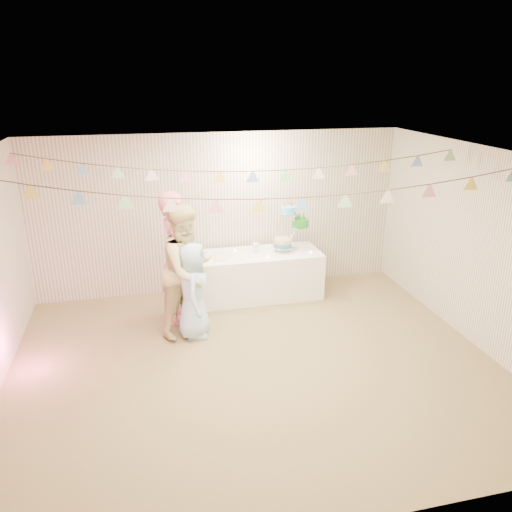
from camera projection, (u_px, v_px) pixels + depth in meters
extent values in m
plane|color=olive|center=(255.00, 364.00, 6.29)|extent=(6.00, 6.00, 0.00)
plane|color=white|center=(255.00, 156.00, 5.40)|extent=(6.00, 6.00, 0.00)
plane|color=silver|center=(220.00, 214.00, 8.13)|extent=(6.00, 6.00, 0.00)
plane|color=silver|center=(335.00, 393.00, 3.56)|extent=(6.00, 6.00, 0.00)
plane|color=silver|center=(479.00, 249.00, 6.49)|extent=(5.00, 5.00, 0.00)
cube|color=white|center=(258.00, 275.00, 8.09)|extent=(1.99, 0.80, 0.75)
cylinder|color=white|center=(221.00, 257.00, 7.78)|extent=(0.37, 0.37, 0.02)
imported|color=#D16D76|center=(177.00, 258.00, 7.11)|extent=(0.52, 0.75, 1.95)
imported|color=#DCC887|center=(188.00, 270.00, 6.80)|extent=(1.13, 1.12, 1.84)
imported|color=#B4D9FF|center=(193.00, 290.00, 6.76)|extent=(0.52, 0.72, 1.36)
cylinder|color=#FFD88C|center=(210.00, 259.00, 7.65)|extent=(0.04, 0.04, 0.03)
cylinder|color=#FFD88C|center=(235.00, 250.00, 8.05)|extent=(0.04, 0.04, 0.03)
cylinder|color=#FFD88C|center=(268.00, 256.00, 7.78)|extent=(0.04, 0.04, 0.03)
cylinder|color=#FFD88C|center=(276.00, 246.00, 8.24)|extent=(0.04, 0.04, 0.03)
cylinder|color=#FFD88C|center=(311.00, 252.00, 7.97)|extent=(0.04, 0.04, 0.03)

